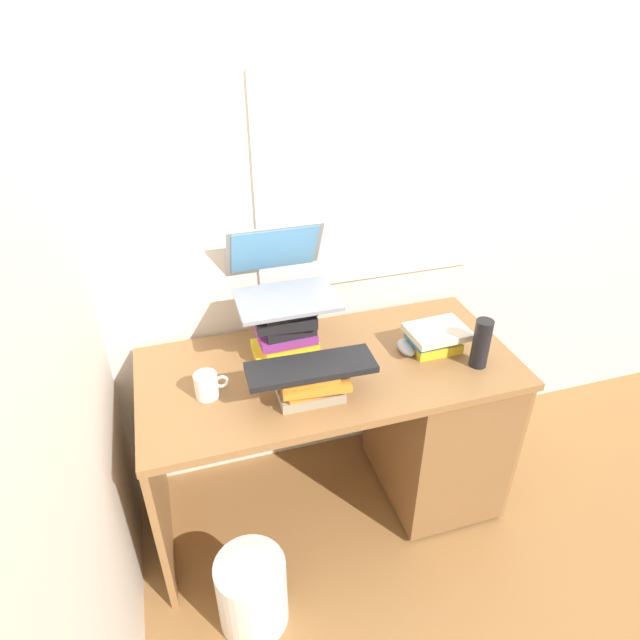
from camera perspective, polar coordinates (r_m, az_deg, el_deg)
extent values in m
plane|color=olive|center=(2.47, 0.86, -18.40)|extent=(6.00, 6.00, 0.00)
cube|color=silver|center=(2.01, -2.08, 14.52)|extent=(6.00, 0.05, 2.60)
cube|color=silver|center=(2.08, 5.66, 14.27)|extent=(0.90, 0.01, 0.80)
cube|color=beige|center=(1.64, -26.67, 6.86)|extent=(0.05, 6.00, 2.60)
cube|color=olive|center=(1.98, 1.03, -5.16)|extent=(1.36, 0.64, 0.03)
cube|color=olive|center=(2.17, -16.83, -15.78)|extent=(0.02, 0.59, 0.70)
cube|color=olive|center=(2.45, 16.16, -8.96)|extent=(0.02, 0.59, 0.70)
cube|color=brown|center=(2.34, 11.97, -10.64)|extent=(0.41, 0.54, 0.66)
cube|color=yellow|center=(2.02, -3.63, -3.22)|extent=(0.24, 0.18, 0.03)
cube|color=yellow|center=(1.99, -3.18, -2.50)|extent=(0.20, 0.12, 0.04)
cube|color=#8C338C|center=(1.97, -3.56, -1.62)|extent=(0.21, 0.14, 0.03)
cube|color=black|center=(1.96, -3.40, -0.65)|extent=(0.19, 0.14, 0.04)
cube|color=black|center=(1.92, -3.69, 0.17)|extent=(0.22, 0.15, 0.04)
cube|color=black|center=(1.90, -3.45, 1.29)|extent=(0.20, 0.14, 0.04)
cube|color=gray|center=(1.83, -1.15, -7.39)|extent=(0.22, 0.16, 0.04)
cube|color=orange|center=(1.81, -0.65, -6.69)|extent=(0.21, 0.13, 0.03)
cube|color=orange|center=(1.79, -0.72, -6.03)|extent=(0.24, 0.20, 0.02)
cube|color=orange|center=(1.78, -1.27, -5.49)|extent=(0.20, 0.14, 0.02)
cube|color=yellow|center=(2.08, 11.97, -2.57)|extent=(0.18, 0.12, 0.04)
cube|color=#2672B2|center=(2.07, 12.05, -1.60)|extent=(0.21, 0.14, 0.03)
cube|color=beige|center=(2.04, 12.26, -1.20)|extent=(0.23, 0.17, 0.03)
cube|color=gray|center=(1.90, -3.52, 2.17)|extent=(0.35, 0.24, 0.01)
cube|color=gray|center=(2.00, -4.85, 7.38)|extent=(0.35, 0.11, 0.22)
cube|color=#59A5E5|center=(1.99, -4.81, 7.39)|extent=(0.32, 0.10, 0.19)
cube|color=black|center=(1.76, -0.95, -5.00)|extent=(0.42, 0.15, 0.02)
ellipsoid|color=#A5A8AD|center=(2.05, 9.03, -2.86)|extent=(0.06, 0.10, 0.04)
cylinder|color=white|center=(1.85, -11.86, -6.75)|extent=(0.08, 0.08, 0.09)
torus|color=white|center=(1.85, -10.31, -6.38)|extent=(0.05, 0.01, 0.05)
cylinder|color=black|center=(2.00, 16.60, -2.37)|extent=(0.06, 0.06, 0.19)
cylinder|color=silver|center=(2.07, -7.15, -26.51)|extent=(0.24, 0.24, 0.29)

